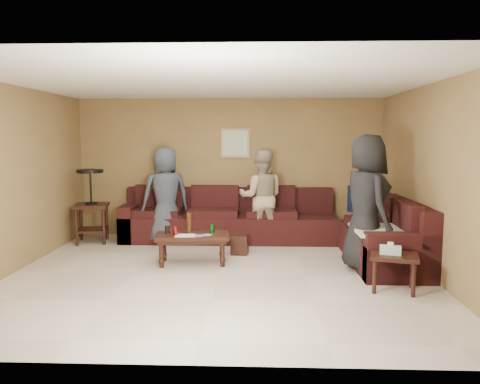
{
  "coord_description": "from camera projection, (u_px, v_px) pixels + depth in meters",
  "views": [
    {
      "loc": [
        0.51,
        -6.02,
        1.81
      ],
      "look_at": [
        0.25,
        0.85,
        1.0
      ],
      "focal_mm": 35.0,
      "sensor_mm": 36.0,
      "label": 1
    }
  ],
  "objects": [
    {
      "name": "coffee_table",
      "position": [
        192.0,
        238.0,
        6.68
      ],
      "size": [
        1.08,
        0.62,
        0.71
      ],
      "rotation": [
        0.0,
        0.0,
        0.1
      ],
      "color": "black",
      "rests_on": "ground"
    },
    {
      "name": "person_middle",
      "position": [
        261.0,
        197.0,
        7.92
      ],
      "size": [
        0.79,
        0.62,
        1.6
      ],
      "primitive_type": "imported",
      "rotation": [
        0.0,
        0.0,
        3.12
      ],
      "color": "tan",
      "rests_on": "ground"
    },
    {
      "name": "person_right",
      "position": [
        366.0,
        203.0,
        6.28
      ],
      "size": [
        0.81,
        1.03,
        1.85
      ],
      "primitive_type": "imported",
      "rotation": [
        0.0,
        0.0,
        1.84
      ],
      "color": "black",
      "rests_on": "ground"
    },
    {
      "name": "sectional_sofa",
      "position": [
        276.0,
        228.0,
        7.64
      ],
      "size": [
        4.65,
        2.9,
        0.97
      ],
      "color": "black",
      "rests_on": "ground"
    },
    {
      "name": "person_left",
      "position": [
        166.0,
        195.0,
        7.94
      ],
      "size": [
        0.95,
        0.82,
        1.65
      ],
      "primitive_type": "imported",
      "rotation": [
        0.0,
        0.0,
        3.57
      ],
      "color": "#303743",
      "rests_on": "ground"
    },
    {
      "name": "waste_bin",
      "position": [
        240.0,
        244.0,
        7.26
      ],
      "size": [
        0.28,
        0.28,
        0.3
      ],
      "primitive_type": "cube",
      "rotation": [
        0.0,
        0.0,
        -0.11
      ],
      "color": "black",
      "rests_on": "ground"
    },
    {
      "name": "room",
      "position": [
        218.0,
        149.0,
        6.01
      ],
      "size": [
        5.6,
        5.5,
        2.5
      ],
      "color": "beige",
      "rests_on": "ground"
    },
    {
      "name": "wall_art",
      "position": [
        235.0,
        143.0,
        8.46
      ],
      "size": [
        0.52,
        0.04,
        0.52
      ],
      "color": "tan",
      "rests_on": "ground"
    },
    {
      "name": "side_table_right",
      "position": [
        393.0,
        259.0,
        5.49
      ],
      "size": [
        0.63,
        0.56,
        0.59
      ],
      "rotation": [
        0.0,
        0.0,
        -0.26
      ],
      "color": "black",
      "rests_on": "ground"
    },
    {
      "name": "end_table_left",
      "position": [
        91.0,
        205.0,
        8.0
      ],
      "size": [
        0.65,
        0.65,
        1.26
      ],
      "rotation": [
        0.0,
        0.0,
        0.2
      ],
      "color": "black",
      "rests_on": "ground"
    }
  ]
}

